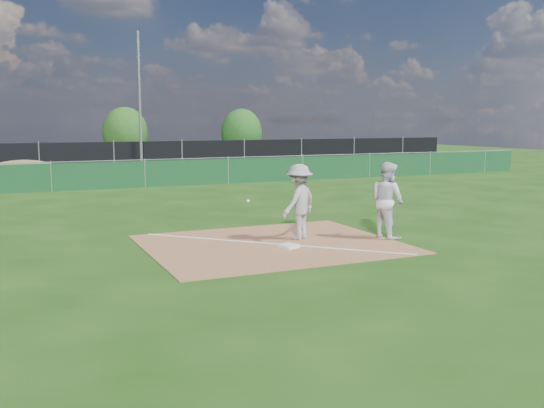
{
  "coord_description": "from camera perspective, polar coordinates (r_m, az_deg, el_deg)",
  "views": [
    {
      "loc": [
        -5.94,
        -12.25,
        3.01
      ],
      "look_at": [
        0.01,
        1.0,
        1.0
      ],
      "focal_mm": 40.0,
      "sensor_mm": 36.0,
      "label": 1
    }
  ],
  "objects": [
    {
      "name": "tree_mid",
      "position": [
        47.33,
        -13.66,
        6.52
      ],
      "size": [
        3.4,
        3.4,
        4.03
      ],
      "color": "#382316",
      "rests_on": "ground"
    },
    {
      "name": "parking_lot",
      "position": [
        40.79,
        -15.79,
        3.35
      ],
      "size": [
        46.0,
        9.0,
        0.01
      ],
      "primitive_type": "cube",
      "color": "black",
      "rests_on": "ground"
    },
    {
      "name": "dirt_mound",
      "position": [
        30.86,
        -22.4,
        2.77
      ],
      "size": [
        3.38,
        2.6,
        1.17
      ],
      "primitive_type": "ellipsoid",
      "color": "olive",
      "rests_on": "ground"
    },
    {
      "name": "play_at_first",
      "position": [
        15.28,
        2.52,
        0.21
      ],
      "size": [
        2.24,
        1.24,
        1.91
      ],
      "color": "#ABABAE",
      "rests_on": "infield_dirt"
    },
    {
      "name": "infield_dirt",
      "position": [
        14.82,
        -0.05,
        -3.8
      ],
      "size": [
        6.0,
        5.0,
        0.02
      ],
      "primitive_type": "cube",
      "color": "#985F3D",
      "rests_on": "ground"
    },
    {
      "name": "ground",
      "position": [
        23.22,
        -9.17,
        0.33
      ],
      "size": [
        90.0,
        90.0,
        0.0
      ],
      "primitive_type": "plane",
      "color": "#1B410E",
      "rests_on": "ground"
    },
    {
      "name": "runner",
      "position": [
        15.77,
        10.79,
        0.36
      ],
      "size": [
        0.87,
        1.05,
        1.97
      ],
      "primitive_type": "imported",
      "rotation": [
        0.0,
        0.0,
        1.72
      ],
      "color": "silver",
      "rests_on": "ground"
    },
    {
      "name": "first_base",
      "position": [
        14.37,
        1.6,
        -3.97
      ],
      "size": [
        0.49,
        0.49,
        0.08
      ],
      "primitive_type": "cube",
      "rotation": [
        0.0,
        0.0,
        0.35
      ],
      "color": "white",
      "rests_on": "infield_dirt"
    },
    {
      "name": "foul_line",
      "position": [
        14.82,
        -0.05,
        -3.74
      ],
      "size": [
        5.01,
        5.01,
        0.01
      ],
      "primitive_type": "cube",
      "rotation": [
        0.0,
        0.0,
        0.79
      ],
      "color": "white",
      "rests_on": "infield_dirt"
    },
    {
      "name": "tree_right",
      "position": [
        49.89,
        -2.89,
        6.75
      ],
      "size": [
        3.35,
        3.35,
        3.97
      ],
      "color": "#382316",
      "rests_on": "ground"
    },
    {
      "name": "black_fence",
      "position": [
        35.81,
        -14.65,
        4.24
      ],
      "size": [
        46.0,
        0.04,
        1.8
      ],
      "primitive_type": "cube",
      "color": "black",
      "rests_on": "ground"
    },
    {
      "name": "car_right",
      "position": [
        40.73,
        -9.35,
        4.55
      ],
      "size": [
        5.24,
        3.11,
        1.42
      ],
      "primitive_type": "imported",
      "rotation": [
        0.0,
        0.0,
        1.33
      ],
      "color": "black",
      "rests_on": "parking_lot"
    },
    {
      "name": "green_fence",
      "position": [
        27.99,
        -11.87,
        2.77
      ],
      "size": [
        44.0,
        0.05,
        1.2
      ],
      "primitive_type": "cube",
      "color": "#103B1D",
      "rests_on": "ground"
    },
    {
      "name": "light_pole",
      "position": [
        35.74,
        -12.34,
        9.28
      ],
      "size": [
        0.16,
        0.16,
        8.0
      ],
      "primitive_type": "cylinder",
      "color": "slate",
      "rests_on": "ground"
    },
    {
      "name": "car_mid",
      "position": [
        40.71,
        -19.98,
        4.31
      ],
      "size": [
        5.17,
        2.96,
        1.61
      ],
      "primitive_type": "imported",
      "rotation": [
        0.0,
        0.0,
        1.84
      ],
      "color": "black",
      "rests_on": "parking_lot"
    }
  ]
}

